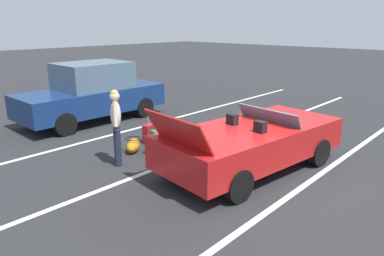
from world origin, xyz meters
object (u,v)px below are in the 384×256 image
at_px(duffel_bag, 133,145).
at_px(convertible_car, 258,140).
at_px(suitcase_large_black, 170,134).
at_px(suitcase_medium_bright, 159,144).
at_px(parked_sedan_near, 92,93).
at_px(traveler_person, 116,123).
at_px(suitcase_small_carryon, 150,134).

bearing_deg(duffel_bag, convertible_car, -65.88).
relative_size(suitcase_large_black, suitcase_medium_bright, 0.73).
bearing_deg(suitcase_large_black, parked_sedan_near, -147.38).
bearing_deg(suitcase_medium_bright, duffel_bag, -61.85).
distance_m(traveler_person, parked_sedan_near, 3.99).
relative_size(suitcase_small_carryon, parked_sedan_near, 0.19).
xyz_separation_m(suitcase_large_black, suitcase_small_carryon, (-0.08, 0.68, -0.11)).
height_order(suitcase_large_black, traveler_person, traveler_person).
distance_m(suitcase_medium_bright, duffel_bag, 0.76).
relative_size(convertible_car, suitcase_large_black, 5.91).
xyz_separation_m(suitcase_small_carryon, parked_sedan_near, (0.31, 3.04, 0.63)).
bearing_deg(traveler_person, suitcase_small_carryon, 58.58).
xyz_separation_m(convertible_car, suitcase_medium_bright, (-1.03, 1.97, -0.28)).
height_order(convertible_car, duffel_bag, convertible_car).
bearing_deg(parked_sedan_near, suitcase_large_black, 87.05).
height_order(suitcase_medium_bright, suitcase_small_carryon, suitcase_medium_bright).
distance_m(convertible_car, parked_sedan_near, 5.93).
bearing_deg(traveler_person, parked_sedan_near, 101.28).
relative_size(duffel_bag, parked_sedan_near, 0.15).
relative_size(convertible_car, suitcase_small_carryon, 5.09).
xyz_separation_m(convertible_car, parked_sedan_near, (-0.22, 5.91, 0.30)).
xyz_separation_m(convertible_car, duffel_bag, (-1.21, 2.69, -0.43)).
xyz_separation_m(suitcase_medium_bright, traveler_person, (-0.89, 0.34, 0.62)).
relative_size(suitcase_small_carryon, duffel_bag, 1.25).
distance_m(convertible_car, suitcase_medium_bright, 2.24).
distance_m(suitcase_small_carryon, traveler_person, 1.65).
distance_m(suitcase_large_black, parked_sedan_near, 3.77).
distance_m(suitcase_large_black, suitcase_medium_bright, 0.63).
distance_m(convertible_car, traveler_person, 3.03).
height_order(suitcase_medium_bright, duffel_bag, suitcase_medium_bright).
bearing_deg(parked_sedan_near, duffel_bag, 73.50).
distance_m(suitcase_medium_bright, traveler_person, 1.14).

